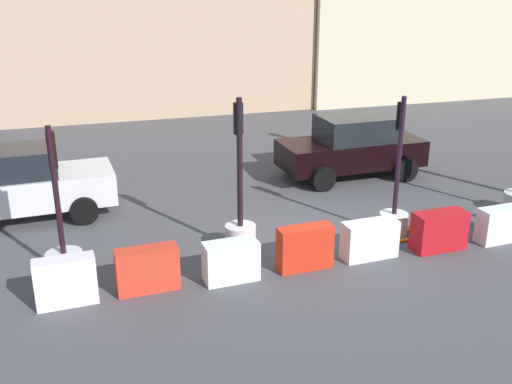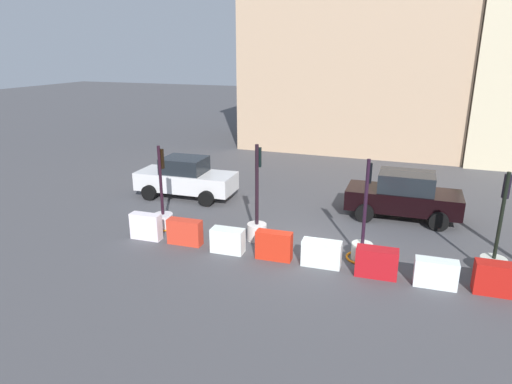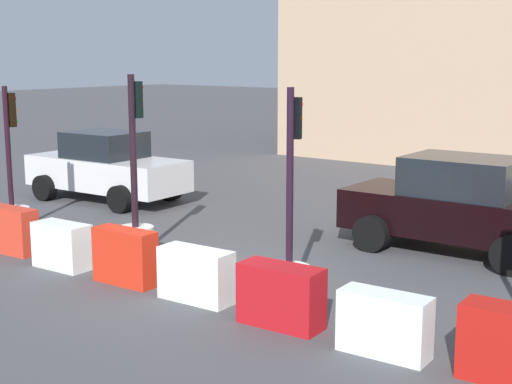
{
  "view_description": "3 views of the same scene",
  "coord_description": "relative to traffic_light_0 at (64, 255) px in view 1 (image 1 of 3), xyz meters",
  "views": [
    {
      "loc": [
        -4.8,
        -10.76,
        5.39
      ],
      "look_at": [
        -1.21,
        0.7,
        1.04
      ],
      "focal_mm": 40.88,
      "sensor_mm": 36.0,
      "label": 1
    },
    {
      "loc": [
        3.05,
        -13.02,
        6.15
      ],
      "look_at": [
        -1.95,
        0.51,
        1.54
      ],
      "focal_mm": 31.55,
      "sensor_mm": 36.0,
      "label": 2
    },
    {
      "loc": [
        7.65,
        -8.82,
        3.57
      ],
      "look_at": [
        0.78,
        0.29,
        1.45
      ],
      "focal_mm": 51.41,
      "sensor_mm": 36.0,
      "label": 3
    }
  ],
  "objects": [
    {
      "name": "traffic_light_1",
      "position": [
        3.56,
        0.09,
        0.2
      ],
      "size": [
        0.65,
        0.65,
        3.27
      ],
      "color": "silver",
      "rests_on": "ground_plane"
    },
    {
      "name": "traffic_light_0",
      "position": [
        0.0,
        0.0,
        0.0
      ],
      "size": [
        0.97,
        0.97,
        2.98
      ],
      "color": "silver",
      "rests_on": "ground_plane"
    },
    {
      "name": "construction_barrier_4",
      "position": [
        6.0,
        -1.04,
        -0.05
      ],
      "size": [
        1.17,
        0.49,
        0.79
      ],
      "color": "white",
      "rests_on": "ground_plane"
    },
    {
      "name": "car_black_sedan",
      "position": [
        8.01,
        3.96,
        0.43
      ],
      "size": [
        4.17,
        2.16,
        1.77
      ],
      "color": "black",
      "rests_on": "ground_plane"
    },
    {
      "name": "construction_barrier_5",
      "position": [
        7.58,
        -1.12,
        -0.03
      ],
      "size": [
        1.17,
        0.53,
        0.84
      ],
      "color": "red",
      "rests_on": "ground_plane"
    },
    {
      "name": "construction_barrier_0",
      "position": [
        0.03,
        -1.12,
        0.0
      ],
      "size": [
        1.06,
        0.41,
        0.89
      ],
      "color": "white",
      "rests_on": "ground_plane"
    },
    {
      "name": "traffic_light_2",
      "position": [
        7.06,
        -0.15,
        0.01
      ],
      "size": [
        0.95,
        0.95,
        3.14
      ],
      "color": "silver",
      "rests_on": "ground_plane"
    },
    {
      "name": "car_white_van",
      "position": [
        -0.92,
        3.4,
        0.39
      ],
      "size": [
        4.31,
        2.2,
        1.73
      ],
      "color": "silver",
      "rests_on": "ground_plane"
    },
    {
      "name": "construction_barrier_3",
      "position": [
        4.54,
        -1.09,
        -0.0
      ],
      "size": [
        1.11,
        0.43,
        0.89
      ],
      "color": "red",
      "rests_on": "ground_plane"
    },
    {
      "name": "construction_barrier_1",
      "position": [
        1.46,
        -1.05,
        -0.02
      ],
      "size": [
        1.16,
        0.44,
        0.84
      ],
      "color": "red",
      "rests_on": "ground_plane"
    },
    {
      "name": "construction_barrier_2",
      "position": [
        3.02,
        -1.13,
        -0.05
      ],
      "size": [
        1.06,
        0.52,
        0.78
      ],
      "color": "white",
      "rests_on": "ground_plane"
    },
    {
      "name": "construction_barrier_6",
      "position": [
        9.14,
        -1.16,
        -0.06
      ],
      "size": [
        1.13,
        0.47,
        0.77
      ],
      "color": "white",
      "rests_on": "ground_plane"
    },
    {
      "name": "ground_plane",
      "position": [
        5.31,
        0.02,
        -0.44
      ],
      "size": [
        120.0,
        120.0,
        0.0
      ],
      "primitive_type": "plane",
      "color": "#48474B"
    }
  ]
}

